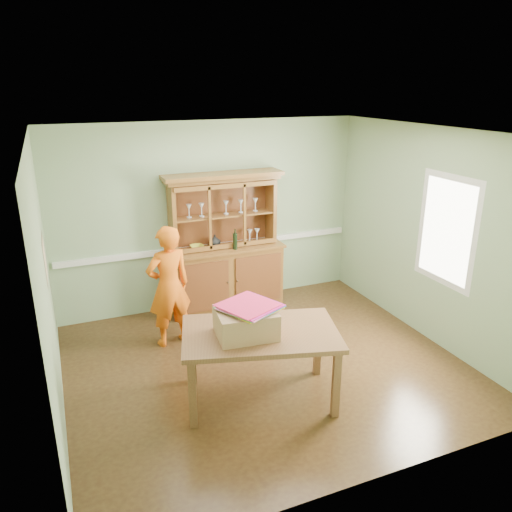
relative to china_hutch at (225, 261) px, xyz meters
name	(u,v)px	position (x,y,z in m)	size (l,w,h in m)	color
floor	(265,365)	(-0.13, -1.77, -0.70)	(4.50, 4.50, 0.00)	#4D3418
ceiling	(267,133)	(-0.13, -1.77, 2.00)	(4.50, 4.50, 0.00)	white
wall_back	(211,216)	(-0.13, 0.23, 0.65)	(4.50, 4.50, 0.00)	gray
wall_left	(46,289)	(-2.38, -1.77, 0.65)	(4.00, 4.00, 0.00)	gray
wall_right	(429,236)	(2.12, -1.77, 0.65)	(4.00, 4.00, 0.00)	gray
wall_front	(373,341)	(-0.13, -3.77, 0.65)	(4.50, 4.50, 0.00)	gray
chair_rail	(212,246)	(-0.13, 0.20, 0.20)	(4.41, 0.05, 0.08)	silver
framed_map	(45,259)	(-2.36, -1.47, 0.85)	(0.03, 0.60, 0.46)	#312313
window_panel	(446,231)	(2.10, -2.07, 0.80)	(0.03, 0.96, 1.36)	silver
china_hutch	(225,261)	(0.00, 0.00, 0.00)	(1.70, 0.56, 2.00)	brown
dining_table	(260,339)	(-0.43, -2.34, -0.01)	(1.78, 1.34, 0.79)	brown
cardboard_box	(246,323)	(-0.60, -2.35, 0.22)	(0.58, 0.46, 0.27)	#A68055
kite_stack	(249,306)	(-0.55, -2.33, 0.38)	(0.65, 0.65, 0.05)	yellow
person	(169,287)	(-1.02, -0.80, 0.08)	(0.57, 0.37, 1.56)	#E45E0E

